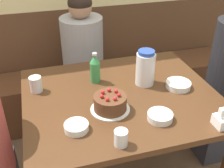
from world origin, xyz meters
TOP-DOWN VIEW (x-y plane):
  - bench_seat at (0.00, 0.83)m, footprint 2.59×0.38m
  - dining_table at (0.00, 0.00)m, footprint 1.11×0.94m
  - birthday_cake at (-0.10, -0.12)m, footprint 0.21×0.21m
  - water_pitcher at (0.18, 0.08)m, footprint 0.11×0.11m
  - soju_bottle at (-0.11, 0.19)m, footprint 0.06×0.06m
  - bowl_soup_white at (0.12, -0.27)m, footprint 0.13×0.13m
  - bowl_rice_small at (-0.30, -0.23)m, footprint 0.12×0.12m
  - bowl_side_dish at (0.36, -0.02)m, footprint 0.15×0.15m
  - glass_water_tall at (-0.13, -0.39)m, footprint 0.06×0.06m
  - glass_tumbler_short at (-0.47, 0.18)m, footprint 0.07×0.07m
  - person_grey_tee at (-0.08, 0.73)m, footprint 0.32×0.34m

SIDE VIEW (x-z plane):
  - bench_seat at x=0.00m, z-range 0.00..0.44m
  - person_grey_tee at x=-0.08m, z-range -0.03..1.11m
  - dining_table at x=0.00m, z-range 0.27..1.00m
  - bowl_rice_small at x=-0.30m, z-range 0.73..0.76m
  - bowl_side_dish at x=0.36m, z-range 0.73..0.76m
  - bowl_soup_white at x=0.12m, z-range 0.73..0.77m
  - glass_water_tall at x=-0.13m, z-range 0.73..0.81m
  - birthday_cake at x=-0.10m, z-range 0.72..0.82m
  - glass_tumbler_short at x=-0.47m, z-range 0.73..0.82m
  - soju_bottle at x=-0.11m, z-range 0.72..0.92m
  - water_pitcher at x=0.18m, z-range 0.73..0.95m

